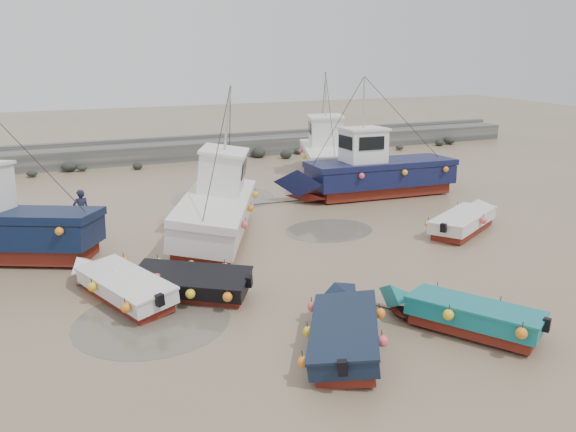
% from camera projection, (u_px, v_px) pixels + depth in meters
% --- Properties ---
extents(ground, '(120.00, 120.00, 0.00)m').
position_uv_depth(ground, '(242.00, 275.00, 19.64)').
color(ground, '#8E7656').
rests_on(ground, ground).
extents(seawall, '(60.00, 4.92, 1.50)m').
position_uv_depth(seawall, '(147.00, 153.00, 38.99)').
color(seawall, slate).
rests_on(seawall, ground).
extents(puddle_a, '(4.55, 4.55, 0.01)m').
position_uv_depth(puddle_a, '(152.00, 321.00, 16.35)').
color(puddle_a, '#5D5649').
rests_on(puddle_a, ground).
extents(puddle_b, '(3.92, 3.92, 0.01)m').
position_uv_depth(puddle_b, '(329.00, 230.00, 24.45)').
color(puddle_b, '#5D5649').
rests_on(puddle_b, ground).
extents(puddle_d, '(5.44, 5.44, 0.01)m').
position_uv_depth(puddle_d, '(223.00, 198.00, 29.68)').
color(puddle_d, '#5D5649').
rests_on(puddle_d, ground).
extents(dinghy_0, '(3.09, 5.97, 1.43)m').
position_uv_depth(dinghy_0, '(121.00, 282.00, 17.74)').
color(dinghy_0, maroon).
rests_on(dinghy_0, ground).
extents(dinghy_1, '(3.70, 5.74, 1.43)m').
position_uv_depth(dinghy_1, '(348.00, 326.00, 14.92)').
color(dinghy_1, maroon).
rests_on(dinghy_1, ground).
extents(dinghy_2, '(4.01, 5.24, 1.43)m').
position_uv_depth(dinghy_2, '(461.00, 311.00, 15.75)').
color(dinghy_2, maroon).
rests_on(dinghy_2, ground).
extents(dinghy_3, '(5.79, 3.75, 1.43)m').
position_uv_depth(dinghy_3, '(467.00, 218.00, 24.30)').
color(dinghy_3, maroon).
rests_on(dinghy_3, ground).
extents(dinghy_4, '(5.41, 3.88, 1.43)m').
position_uv_depth(dinghy_4, '(181.00, 279.00, 17.90)').
color(dinghy_4, maroon).
rests_on(dinghy_4, ground).
extents(cabin_boat_1, '(5.72, 10.08, 6.22)m').
position_uv_depth(cabin_boat_1, '(214.00, 205.00, 23.41)').
color(cabin_boat_1, maroon).
rests_on(cabin_boat_1, ground).
extents(cabin_boat_2, '(11.08, 3.70, 6.22)m').
position_uv_depth(cabin_boat_2, '(370.00, 172.00, 29.86)').
color(cabin_boat_2, maroon).
rests_on(cabin_boat_2, ground).
extents(cabin_boat_3, '(5.06, 9.69, 6.22)m').
position_uv_depth(cabin_boat_3, '(327.00, 153.00, 34.74)').
color(cabin_boat_3, maroon).
rests_on(cabin_boat_3, ground).
extents(person, '(0.77, 0.61, 1.85)m').
position_uv_depth(person, '(84.00, 231.00, 24.39)').
color(person, '#181C34').
rests_on(person, ground).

